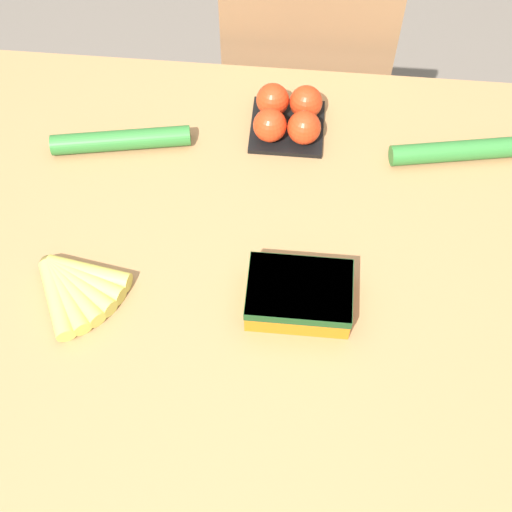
# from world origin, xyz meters

# --- Properties ---
(ground_plane) EXTENTS (12.00, 12.00, 0.00)m
(ground_plane) POSITION_xyz_m (0.00, 0.00, 0.00)
(ground_plane) COLOR #665B51
(dining_table) EXTENTS (1.22, 1.00, 0.74)m
(dining_table) POSITION_xyz_m (0.00, 0.00, 0.64)
(dining_table) COLOR #9E7044
(dining_table) RESTS_ON ground_plane
(chair) EXTENTS (0.42, 0.40, 0.95)m
(chair) POSITION_xyz_m (0.06, 0.70, 0.49)
(chair) COLOR #8E6642
(chair) RESTS_ON ground_plane
(banana_bunch) EXTENTS (0.17, 0.16, 0.03)m
(banana_bunch) POSITION_xyz_m (-0.31, -0.08, 0.75)
(banana_bunch) COLOR brown
(banana_bunch) RESTS_ON dining_table
(tomato_pack) EXTENTS (0.15, 0.15, 0.08)m
(tomato_pack) POSITION_xyz_m (0.03, 0.33, 0.77)
(tomato_pack) COLOR black
(tomato_pack) RESTS_ON dining_table
(carrot_bag) EXTENTS (0.18, 0.12, 0.06)m
(carrot_bag) POSITION_xyz_m (0.08, -0.07, 0.77)
(carrot_bag) COLOR orange
(carrot_bag) RESTS_ON dining_table
(cucumber_near) EXTENTS (0.27, 0.09, 0.04)m
(cucumber_near) POSITION_xyz_m (0.37, 0.28, 0.76)
(cucumber_near) COLOR #2D702D
(cucumber_near) RESTS_ON dining_table
(cucumber_far) EXTENTS (0.27, 0.09, 0.04)m
(cucumber_far) POSITION_xyz_m (-0.29, 0.25, 0.76)
(cucumber_far) COLOR #2D702D
(cucumber_far) RESTS_ON dining_table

